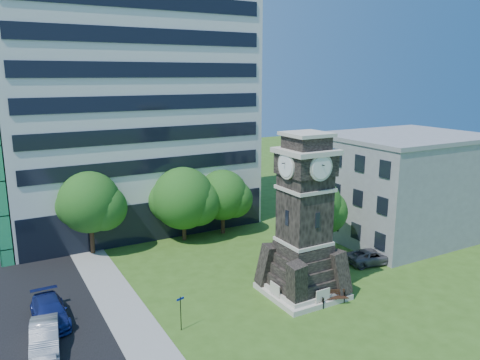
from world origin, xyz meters
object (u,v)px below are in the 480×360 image
car_street_north (50,312)px  park_bench (332,297)px  car_street_mid (44,337)px  street_sign (181,309)px  clock_tower (304,227)px  car_east_lot (373,256)px

car_street_north → park_bench: bearing=-22.4°
car_street_mid → street_sign: bearing=-7.3°
car_street_mid → car_street_north: size_ratio=0.90×
car_street_mid → clock_tower: bearing=2.1°
car_street_mid → park_bench: 19.29m
car_street_mid → street_sign: size_ratio=1.99×
clock_tower → car_east_lot: clock_tower is taller
car_east_lot → car_street_north: bearing=95.2°
clock_tower → car_street_north: 18.44m
clock_tower → car_street_north: bearing=164.5°
street_sign → park_bench: bearing=-25.1°
car_east_lot → park_bench: 8.89m
street_sign → car_street_mid: bearing=150.6°
clock_tower → park_bench: clock_tower is taller
park_bench → car_east_lot: bearing=50.3°
car_street_north → car_street_mid: bearing=-103.5°
park_bench → street_sign: street_sign is taller
car_east_lot → park_bench: car_east_lot is taller
clock_tower → street_sign: size_ratio=5.24×
clock_tower → street_sign: bearing=-177.6°
car_street_north → street_sign: bearing=-36.3°
car_street_mid → car_street_north: 3.18m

